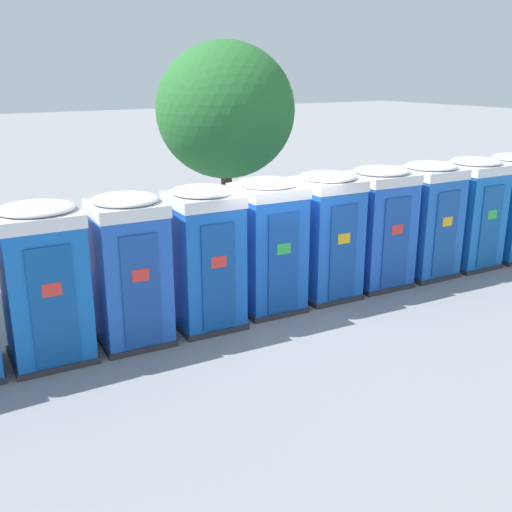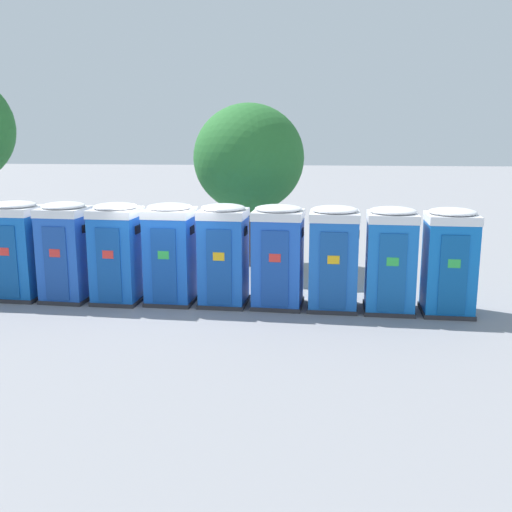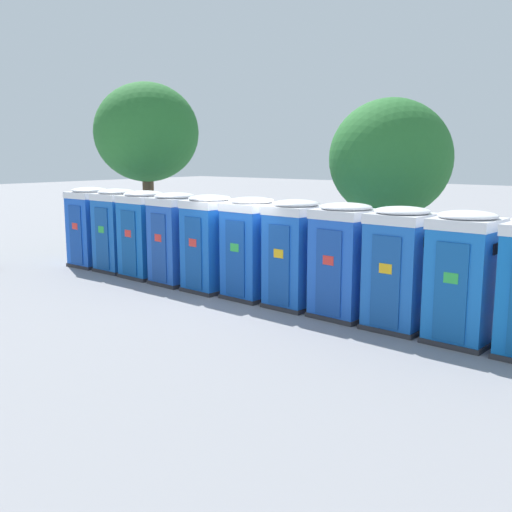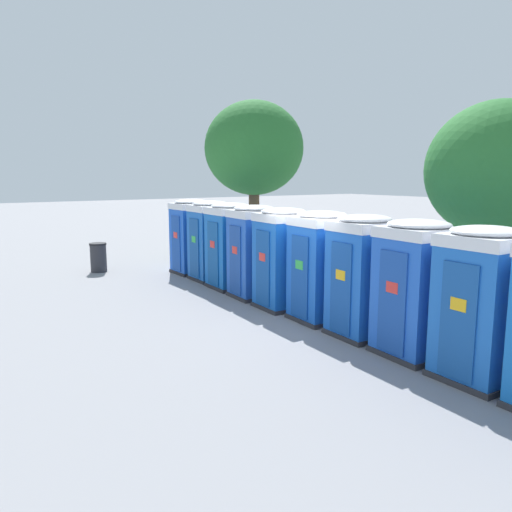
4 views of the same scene
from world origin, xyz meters
TOP-DOWN VIEW (x-y plane):
  - ground_plane at (0.00, 0.00)m, footprint 120.00×120.00m
  - portapotty_2 at (-4.08, -0.09)m, footprint 1.29×1.25m
  - portapotty_3 at (-2.72, -0.16)m, footprint 1.24×1.28m
  - portapotty_4 at (-1.36, -0.21)m, footprint 1.23×1.27m
  - portapotty_5 at (-0.00, -0.15)m, footprint 1.25×1.27m
  - portapotty_6 at (1.35, -0.19)m, footprint 1.23×1.26m
  - portapotty_7 at (2.71, -0.23)m, footprint 1.32×1.28m
  - portapotty_8 at (4.06, -0.31)m, footprint 1.25×1.24m
  - portapotty_9 at (5.42, -0.40)m, footprint 1.25×1.25m
  - portapotty_10 at (6.78, -0.47)m, footprint 1.23×1.24m
  - street_tree_0 at (1.54, 4.18)m, footprint 3.45×3.45m

SIDE VIEW (x-z plane):
  - ground_plane at x=0.00m, z-range 0.00..0.00m
  - portapotty_2 at x=-4.08m, z-range 0.01..2.55m
  - portapotty_7 at x=2.71m, z-range 0.01..2.55m
  - portapotty_8 at x=4.06m, z-range 0.01..2.55m
  - portapotty_9 at x=5.42m, z-range 0.01..2.55m
  - portapotty_10 at x=6.78m, z-range 0.01..2.55m
  - portapotty_5 at x=0.00m, z-range 0.01..2.55m
  - portapotty_4 at x=-1.36m, z-range 0.01..2.55m
  - portapotty_6 at x=1.35m, z-range 0.01..2.55m
  - portapotty_3 at x=-2.72m, z-range 0.01..2.55m
  - street_tree_0 at x=1.54m, z-range 0.88..6.01m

